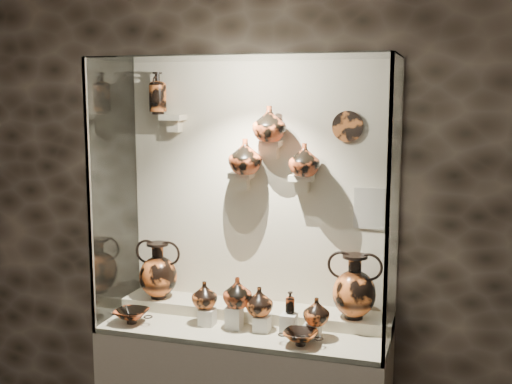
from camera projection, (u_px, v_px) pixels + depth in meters
wall_back at (261, 190)px, 3.99m from camera, size 5.00×0.02×3.20m
front_tier at (245, 328)px, 3.81m from camera, size 1.68×0.58×0.03m
rear_tier at (254, 313)px, 3.97m from camera, size 1.70×0.25×0.10m
back_panel at (260, 190)px, 3.99m from camera, size 1.70×0.03×1.60m
glass_front at (228, 207)px, 3.41m from camera, size 1.70×0.01×1.60m
glass_left at (114, 192)px, 3.94m from camera, size 0.01×0.60×1.60m
glass_right at (394, 206)px, 3.45m from camera, size 0.01×0.60×1.60m
glass_top at (244, 57)px, 3.57m from camera, size 1.70×0.60×0.01m
frame_post_left at (89, 199)px, 3.66m from camera, size 0.02×0.02×1.60m
frame_post_right at (388, 215)px, 3.17m from camera, size 0.02×0.02×1.60m
pedestal_a at (207, 317)px, 3.82m from camera, size 0.09×0.09×0.10m
pedestal_b at (234, 317)px, 3.77m from camera, size 0.09×0.09×0.13m
pedestal_c at (262, 324)px, 3.72m from camera, size 0.09×0.09×0.09m
pedestal_d at (289, 324)px, 3.67m from camera, size 0.09×0.09×0.12m
pedestal_e at (313, 330)px, 3.63m from camera, size 0.09×0.09×0.08m
bracket_ul at (173, 117)px, 4.01m from camera, size 0.14×0.12×0.04m
bracket_ca at (241, 175)px, 3.93m from camera, size 0.14×0.12×0.04m
bracket_cb at (273, 144)px, 3.84m from camera, size 0.10×0.12×0.04m
bracket_cc at (302, 178)px, 3.82m from camera, size 0.14×0.12×0.04m
amphora_left at (158, 270)px, 4.09m from camera, size 0.36×0.36×0.37m
amphora_right at (354, 286)px, 3.72m from camera, size 0.35×0.35×0.38m
jug_a at (205, 295)px, 3.82m from camera, size 0.16×0.16×0.16m
jug_b at (238, 292)px, 3.74m from camera, size 0.17×0.17×0.18m
jug_c at (259, 301)px, 3.72m from camera, size 0.20×0.20×0.17m
jug_e at (316, 311)px, 3.60m from camera, size 0.18×0.18×0.16m
lekythos_small at (290, 301)px, 3.66m from camera, size 0.07×0.07×0.14m
kylix_left at (132, 315)px, 3.85m from camera, size 0.28×0.25×0.10m
kylix_right at (301, 337)px, 3.51m from camera, size 0.27×0.24×0.10m
lekythos_tall at (158, 90)px, 4.00m from camera, size 0.15×0.15×0.30m
ovoid_vase_a at (245, 156)px, 3.85m from camera, size 0.25×0.25×0.21m
ovoid_vase_b at (269, 124)px, 3.78m from camera, size 0.25×0.25×0.21m
ovoid_vase_c at (304, 160)px, 3.76m from camera, size 0.22×0.22×0.19m
wall_plate at (348, 126)px, 3.75m from camera, size 0.18×0.02×0.18m
info_placard at (369, 208)px, 3.78m from camera, size 0.18×0.01×0.25m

